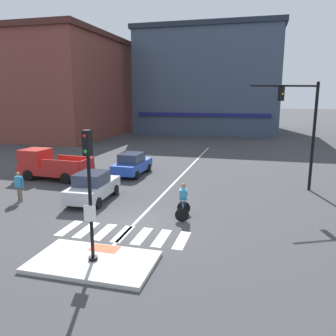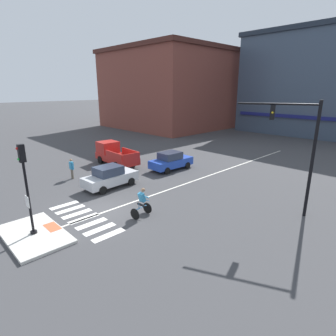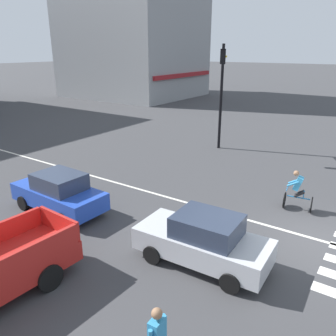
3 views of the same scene
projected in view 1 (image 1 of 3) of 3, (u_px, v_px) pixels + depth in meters
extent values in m
plane|color=#3D3D3F|center=(133.00, 223.00, 15.65)|extent=(300.00, 300.00, 0.00)
cube|color=beige|center=(93.00, 262.00, 11.86)|extent=(4.31, 2.54, 0.15)
cube|color=#DB5B38|center=(105.00, 248.00, 12.72)|extent=(1.10, 0.60, 0.01)
cylinder|color=black|center=(93.00, 258.00, 11.83)|extent=(0.32, 0.32, 0.12)
cylinder|color=black|center=(91.00, 208.00, 11.45)|extent=(0.12, 0.12, 3.57)
cube|color=white|center=(90.00, 214.00, 11.41)|extent=(0.44, 0.03, 0.56)
cube|color=black|center=(87.00, 143.00, 10.99)|extent=(0.24, 0.28, 0.84)
sphere|color=red|center=(85.00, 136.00, 10.78)|extent=(0.12, 0.12, 0.12)
sphere|color=green|center=(85.00, 151.00, 10.89)|extent=(0.12, 0.12, 0.12)
cube|color=silver|center=(69.00, 228.00, 15.08)|extent=(0.44, 1.80, 0.01)
cube|color=silver|center=(86.00, 230.00, 14.87)|extent=(0.44, 1.80, 0.01)
cube|color=silver|center=(104.00, 232.00, 14.65)|extent=(0.44, 1.80, 0.01)
cube|color=silver|center=(123.00, 234.00, 14.44)|extent=(0.44, 1.80, 0.01)
cube|color=silver|center=(142.00, 236.00, 14.23)|extent=(0.44, 1.80, 0.01)
cube|color=silver|center=(161.00, 238.00, 14.01)|extent=(0.44, 1.80, 0.01)
cube|color=silver|center=(182.00, 240.00, 13.80)|extent=(0.44, 1.80, 0.01)
cube|color=silver|center=(182.00, 175.00, 25.09)|extent=(0.14, 28.00, 0.01)
cylinder|color=black|center=(313.00, 138.00, 20.48)|extent=(0.18, 0.18, 6.57)
cylinder|color=black|center=(285.00, 86.00, 19.47)|extent=(3.85, 1.91, 0.11)
cube|color=black|center=(281.00, 94.00, 19.52)|extent=(0.36, 0.38, 0.80)
sphere|color=gold|center=(283.00, 94.00, 19.36)|extent=(0.12, 0.12, 0.12)
cube|color=#3D4C60|center=(212.00, 85.00, 56.75)|extent=(21.13, 19.63, 15.12)
cube|color=#242D3A|center=(213.00, 35.00, 55.10)|extent=(21.76, 20.22, 0.70)
cube|color=navy|center=(202.00, 115.00, 48.26)|extent=(19.02, 0.30, 0.50)
cube|color=brown|center=(46.00, 89.00, 49.57)|extent=(20.38, 20.17, 13.31)
cube|color=#49241E|center=(42.00, 39.00, 48.10)|extent=(20.99, 20.78, 0.70)
cube|color=#2347B7|center=(132.00, 166.00, 25.14)|extent=(1.81, 4.14, 0.70)
cube|color=#2D384C|center=(132.00, 158.00, 24.85)|extent=(1.53, 1.94, 0.64)
cylinder|color=black|center=(129.00, 167.00, 26.63)|extent=(0.20, 0.60, 0.60)
cylinder|color=black|center=(149.00, 168.00, 26.17)|extent=(0.20, 0.60, 0.60)
cylinder|color=black|center=(115.00, 174.00, 24.24)|extent=(0.20, 0.60, 0.60)
cylinder|color=black|center=(137.00, 175.00, 23.79)|extent=(0.20, 0.60, 0.60)
cube|color=silver|center=(93.00, 189.00, 18.92)|extent=(1.88, 4.17, 0.70)
cube|color=#2D384C|center=(92.00, 178.00, 18.64)|extent=(1.56, 1.97, 0.64)
cylinder|color=black|center=(89.00, 188.00, 20.38)|extent=(0.21, 0.61, 0.60)
cylinder|color=black|center=(116.00, 190.00, 20.04)|extent=(0.21, 0.61, 0.60)
cylinder|color=black|center=(69.00, 201.00, 17.95)|extent=(0.21, 0.61, 0.60)
cylinder|color=black|center=(98.00, 203.00, 17.61)|extent=(0.21, 0.61, 0.60)
cube|color=red|center=(56.00, 170.00, 23.71)|extent=(5.18, 2.13, 0.60)
cube|color=red|center=(36.00, 157.00, 24.01)|extent=(1.78, 1.88, 1.10)
cube|color=#2D384C|center=(26.00, 155.00, 24.23)|extent=(0.15, 1.62, 0.60)
cube|color=red|center=(60.00, 165.00, 22.46)|extent=(2.81, 0.25, 0.60)
cube|color=red|center=(75.00, 160.00, 24.12)|extent=(2.81, 0.25, 0.60)
cube|color=red|center=(87.00, 164.00, 22.86)|extent=(0.18, 1.80, 0.60)
cylinder|color=black|center=(28.00, 175.00, 23.39)|extent=(0.77, 0.27, 0.76)
cylinder|color=black|center=(45.00, 170.00, 25.09)|extent=(0.77, 0.27, 0.76)
cylinder|color=black|center=(66.00, 178.00, 22.52)|extent=(0.77, 0.27, 0.76)
cylinder|color=black|center=(81.00, 173.00, 24.22)|extent=(0.77, 0.27, 0.76)
cylinder|color=black|center=(184.00, 208.00, 16.77)|extent=(0.66, 0.13, 0.66)
cylinder|color=black|center=(182.00, 215.00, 15.75)|extent=(0.66, 0.13, 0.66)
cylinder|color=#2370AD|center=(183.00, 207.00, 16.21)|extent=(0.17, 0.89, 0.05)
cylinder|color=#2370AD|center=(183.00, 205.00, 16.00)|extent=(0.04, 0.04, 0.30)
cylinder|color=#2370AD|center=(184.00, 198.00, 16.61)|extent=(0.44, 0.10, 0.04)
cylinder|color=black|center=(181.00, 203.00, 16.17)|extent=(0.17, 0.41, 0.33)
cylinder|color=black|center=(185.00, 204.00, 16.15)|extent=(0.17, 0.41, 0.33)
cube|color=#338CBF|center=(183.00, 194.00, 16.16)|extent=(0.39, 0.43, 0.60)
sphere|color=#936B4C|center=(183.00, 185.00, 16.19)|extent=(0.22, 0.22, 0.22)
cylinder|color=#338CBF|center=(180.00, 193.00, 16.36)|extent=(0.14, 0.46, 0.31)
cylinder|color=#338CBF|center=(187.00, 193.00, 16.32)|extent=(0.14, 0.46, 0.31)
cylinder|color=#6B6051|center=(21.00, 194.00, 18.83)|extent=(0.12, 0.12, 0.82)
cylinder|color=#6B6051|center=(19.00, 194.00, 18.86)|extent=(0.12, 0.12, 0.82)
cube|color=#338CBF|center=(19.00, 182.00, 18.70)|extent=(0.37, 0.24, 0.60)
cylinder|color=#338CBF|center=(22.00, 183.00, 18.66)|extent=(0.09, 0.09, 0.56)
cylinder|color=#338CBF|center=(15.00, 182.00, 18.76)|extent=(0.09, 0.09, 0.56)
sphere|color=#936B4C|center=(18.00, 174.00, 18.61)|extent=(0.22, 0.22, 0.22)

